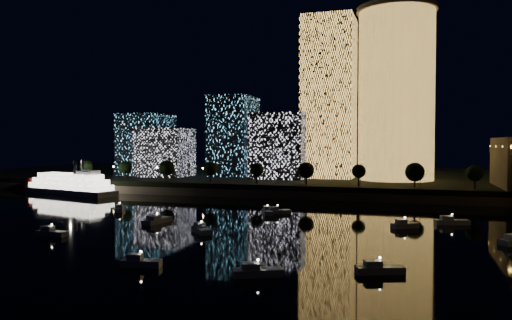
{
  "coord_description": "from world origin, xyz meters",
  "views": [
    {
      "loc": [
        29.69,
        -101.02,
        21.17
      ],
      "look_at": [
        -19.9,
        55.0,
        15.45
      ],
      "focal_mm": 35.0,
      "sensor_mm": 36.0,
      "label": 1
    }
  ],
  "objects": [
    {
      "name": "midrise_blocks",
      "position": [
        -65.94,
        121.84,
        20.74
      ],
      "size": [
        93.64,
        37.73,
        38.77
      ],
      "color": "white",
      "rests_on": "far_bank"
    },
    {
      "name": "tower_cylindrical",
      "position": [
        21.92,
        123.62,
        42.29
      ],
      "size": [
        34.0,
        34.0,
        74.32
      ],
      "color": "#ECAD4B",
      "rests_on": "far_bank"
    },
    {
      "name": "seawall",
      "position": [
        0.0,
        82.0,
        1.5
      ],
      "size": [
        420.0,
        6.0,
        3.0
      ],
      "primitive_type": "cube",
      "color": "#6B5E4C",
      "rests_on": "ground"
    },
    {
      "name": "tower_rectangular",
      "position": [
        -8.14,
        129.62,
        41.8
      ],
      "size": [
        23.13,
        23.13,
        73.59
      ],
      "primitive_type": "cube",
      "color": "#ECAD4B",
      "rests_on": "far_bank"
    },
    {
      "name": "far_bank",
      "position": [
        0.0,
        160.0,
        2.5
      ],
      "size": [
        420.0,
        160.0,
        5.0
      ],
      "primitive_type": "cube",
      "color": "black",
      "rests_on": "ground"
    },
    {
      "name": "esplanade_trees",
      "position": [
        -26.97,
        88.0,
        10.47
      ],
      "size": [
        165.71,
        6.94,
        8.97
      ],
      "color": "black",
      "rests_on": "far_bank"
    },
    {
      "name": "ground",
      "position": [
        0.0,
        0.0,
        0.0
      ],
      "size": [
        520.0,
        520.0,
        0.0
      ],
      "primitive_type": "plane",
      "color": "black",
      "rests_on": "ground"
    },
    {
      "name": "motorboats",
      "position": [
        -2.39,
        11.9,
        0.81
      ],
      "size": [
        114.89,
        73.74,
        2.78
      ],
      "color": "silver",
      "rests_on": "ground"
    },
    {
      "name": "riverboat",
      "position": [
        -106.73,
        70.45,
        3.77
      ],
      "size": [
        49.66,
        21.38,
        14.7
      ],
      "color": "silver",
      "rests_on": "ground"
    },
    {
      "name": "street_lamps",
      "position": [
        -34.0,
        94.0,
        9.02
      ],
      "size": [
        132.7,
        0.7,
        5.65
      ],
      "color": "black",
      "rests_on": "far_bank"
    }
  ]
}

